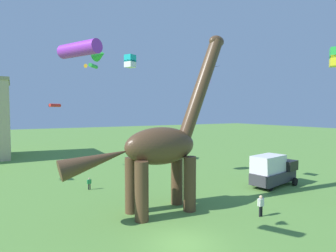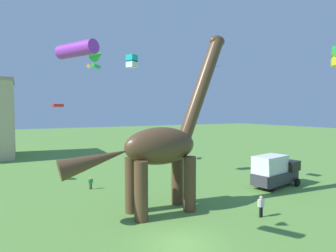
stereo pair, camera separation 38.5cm
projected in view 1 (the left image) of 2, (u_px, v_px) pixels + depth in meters
ground_plane at (182, 244)px, 15.68m from camera, size 240.00×240.00×0.00m
dinosaur_sculpture at (160, 146)px, 20.43m from camera, size 13.29×2.82×13.89m
parked_box_truck at (273, 170)px, 27.78m from camera, size 5.89×3.07×3.20m
person_vendor_side at (89, 182)px, 26.52m from camera, size 0.43×0.19×1.16m
person_far_spectator at (261, 204)px, 19.71m from camera, size 0.58×0.26×1.56m
kite_near_high at (211, 67)px, 27.44m from camera, size 1.36×1.62×1.75m
kite_apex at (54, 105)px, 35.13m from camera, size 1.54×1.58×0.45m
kite_drifting at (92, 66)px, 37.91m from camera, size 1.95×1.91×0.55m
kite_mid_right at (130, 61)px, 30.40m from camera, size 1.30×1.30×1.39m
kite_high_right at (84, 50)px, 12.71m from camera, size 2.41×2.37×0.69m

